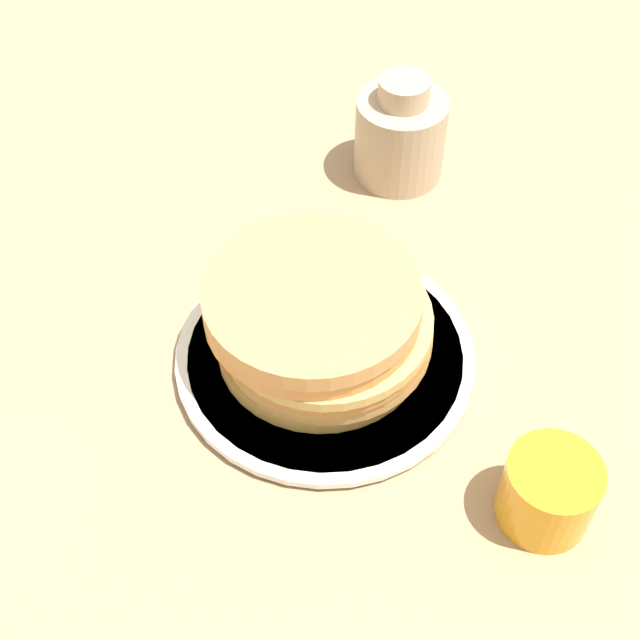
% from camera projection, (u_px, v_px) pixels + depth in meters
% --- Properties ---
extents(ground_plane, '(4.00, 4.00, 0.00)m').
position_uv_depth(ground_plane, '(320.00, 370.00, 0.79)').
color(ground_plane, '#9E7F5B').
extents(plate, '(0.26, 0.26, 0.01)m').
position_uv_depth(plate, '(320.00, 354.00, 0.79)').
color(plate, silver).
rests_on(plate, ground_plane).
extents(pancake_stack, '(0.19, 0.19, 0.08)m').
position_uv_depth(pancake_stack, '(319.00, 319.00, 0.75)').
color(pancake_stack, '#BF9546').
rests_on(pancake_stack, plate).
extents(juice_glass, '(0.07, 0.07, 0.06)m').
position_uv_depth(juice_glass, '(548.00, 492.00, 0.67)').
color(juice_glass, orange).
rests_on(juice_glass, ground_plane).
extents(cream_jug, '(0.09, 0.09, 0.12)m').
position_uv_depth(cream_jug, '(400.00, 134.00, 0.92)').
color(cream_jug, tan).
rests_on(cream_jug, ground_plane).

